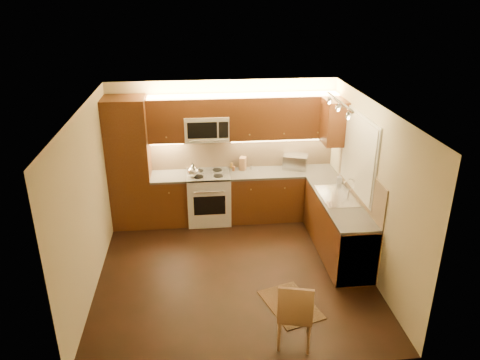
{
  "coord_description": "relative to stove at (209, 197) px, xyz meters",
  "views": [
    {
      "loc": [
        -0.52,
        -5.87,
        3.99
      ],
      "look_at": [
        0.15,
        0.55,
        1.25
      ],
      "focal_mm": 34.46,
      "sensor_mm": 36.0,
      "label": 1
    }
  ],
  "objects": [
    {
      "name": "spice_jar_a",
      "position": [
        0.44,
        0.26,
        0.48
      ],
      "size": [
        0.05,
        0.05,
        0.09
      ],
      "primitive_type": "cylinder",
      "rotation": [
        0.0,
        0.0,
        -0.01
      ],
      "color": "silver",
      "rests_on": "counter_back_right"
    },
    {
      "name": "dining_chair",
      "position": [
        0.88,
        -3.26,
        -0.01
      ],
      "size": [
        0.48,
        0.48,
        0.91
      ],
      "primitive_type": null,
      "rotation": [
        0.0,
        0.0,
        -0.24
      ],
      "color": "olive",
      "rests_on": "floor"
    },
    {
      "name": "spice_jar_c",
      "position": [
        0.78,
        0.16,
        0.48
      ],
      "size": [
        0.05,
        0.05,
        0.08
      ],
      "primitive_type": "cylinder",
      "rotation": [
        0.0,
        0.0,
        -0.33
      ],
      "color": "silver",
      "rests_on": "counter_back_right"
    },
    {
      "name": "upper_cab_bridge",
      "position": [
        0.0,
        0.15,
        1.63
      ],
      "size": [
        0.76,
        0.35,
        0.31
      ],
      "primitive_type": "cube",
      "color": "#49210F",
      "rests_on": "wall_back"
    },
    {
      "name": "counter_back_right",
      "position": [
        1.34,
        0.02,
        0.42
      ],
      "size": [
        1.92,
        0.6,
        0.04
      ],
      "primitive_type": "cube",
      "color": "#3D3A38",
      "rests_on": "base_cab_back_right"
    },
    {
      "name": "base_cab_back_right",
      "position": [
        1.34,
        0.02,
        -0.03
      ],
      "size": [
        1.92,
        0.6,
        0.86
      ],
      "primitive_type": "cube",
      "color": "#49210F",
      "rests_on": "floor"
    },
    {
      "name": "knife_block",
      "position": [
        0.64,
        0.19,
        0.55
      ],
      "size": [
        0.15,
        0.19,
        0.23
      ],
      "primitive_type": "cube",
      "rotation": [
        0.0,
        0.0,
        -0.31
      ],
      "color": "olive",
      "rests_on": "counter_back_right"
    },
    {
      "name": "upper_cab_back_left",
      "position": [
        -0.69,
        0.15,
        1.42
      ],
      "size": [
        0.62,
        0.35,
        0.75
      ],
      "primitive_type": "cube",
      "color": "#49210F",
      "rests_on": "wall_back"
    },
    {
      "name": "stove",
      "position": [
        0.0,
        0.0,
        0.0
      ],
      "size": [
        0.76,
        0.65,
        0.92
      ],
      "primitive_type": null,
      "color": "silver",
      "rests_on": "floor"
    },
    {
      "name": "toaster_oven",
      "position": [
        1.59,
        0.15,
        0.57
      ],
      "size": [
        0.51,
        0.44,
        0.26
      ],
      "primitive_type": "cube",
      "rotation": [
        0.0,
        0.0,
        -0.33
      ],
      "color": "silver",
      "rests_on": "counter_back_right"
    },
    {
      "name": "rug",
      "position": [
        0.99,
        -2.58,
        -0.45
      ],
      "size": [
        0.82,
        1.01,
        0.01
      ],
      "primitive_type": "cube",
      "rotation": [
        0.0,
        0.0,
        0.31
      ],
      "color": "black",
      "rests_on": "floor"
    },
    {
      "name": "floor",
      "position": [
        0.3,
        -1.68,
        -0.46
      ],
      "size": [
        4.0,
        4.0,
        0.01
      ],
      "primitive_type": "cube",
      "color": "black",
      "rests_on": "ground"
    },
    {
      "name": "kettle",
      "position": [
        -0.26,
        -0.12,
        0.58
      ],
      "size": [
        0.26,
        0.26,
        0.25
      ],
      "primitive_type": null,
      "rotation": [
        0.0,
        0.0,
        0.25
      ],
      "color": "silver",
      "rests_on": "stove"
    },
    {
      "name": "ceiling",
      "position": [
        0.3,
        -1.68,
        2.04
      ],
      "size": [
        4.0,
        4.0,
        0.01
      ],
      "primitive_type": "cube",
      "color": "beige",
      "rests_on": "ground"
    },
    {
      "name": "wall_right",
      "position": [
        2.3,
        -1.68,
        0.79
      ],
      "size": [
        0.01,
        4.0,
        2.5
      ],
      "primitive_type": "cube",
      "color": "#C4B78F",
      "rests_on": "ground"
    },
    {
      "name": "wall_left",
      "position": [
        -1.7,
        -1.68,
        0.79
      ],
      "size": [
        0.01,
        4.0,
        2.5
      ],
      "primitive_type": "cube",
      "color": "#C4B78F",
      "rests_on": "ground"
    },
    {
      "name": "wall_front",
      "position": [
        0.3,
        -3.67,
        0.79
      ],
      "size": [
        4.0,
        0.01,
        2.5
      ],
      "primitive_type": "cube",
      "color": "#C4B78F",
      "rests_on": "ground"
    },
    {
      "name": "base_cab_back_left",
      "position": [
        -0.69,
        0.02,
        -0.03
      ],
      "size": [
        0.62,
        0.6,
        0.86
      ],
      "primitive_type": "cube",
      "color": "#49210F",
      "rests_on": "floor"
    },
    {
      "name": "backsplash_back",
      "position": [
        0.65,
        0.31,
        0.74
      ],
      "size": [
        3.3,
        0.02,
        0.6
      ],
      "primitive_type": "cube",
      "color": "tan",
      "rests_on": "wall_back"
    },
    {
      "name": "upper_cab_right_corner",
      "position": [
        2.12,
        -0.28,
        1.42
      ],
      "size": [
        0.35,
        0.5,
        0.75
      ],
      "primitive_type": "cube",
      "color": "#49210F",
      "rests_on": "wall_right"
    },
    {
      "name": "upper_cab_back_right",
      "position": [
        1.34,
        0.15,
        1.42
      ],
      "size": [
        1.92,
        0.35,
        0.75
      ],
      "primitive_type": "cube",
      "color": "#49210F",
      "rests_on": "wall_back"
    },
    {
      "name": "wall_back",
      "position": [
        0.3,
        0.32,
        0.79
      ],
      "size": [
        4.0,
        0.01,
        2.5
      ],
      "primitive_type": "cube",
      "color": "#C4B78F",
      "rests_on": "ground"
    },
    {
      "name": "sink",
      "position": [
        2.0,
        -1.12,
        0.52
      ],
      "size": [
        0.52,
        0.86,
        0.15
      ],
      "primitive_type": null,
      "color": "silver",
      "rests_on": "counter_right"
    },
    {
      "name": "track_light_bar",
      "position": [
        1.85,
        -1.27,
        2.0
      ],
      "size": [
        0.04,
        1.2,
        0.03
      ],
      "primitive_type": "cube",
      "color": "silver",
      "rests_on": "ceiling"
    },
    {
      "name": "spice_jar_d",
      "position": [
        0.46,
        0.13,
        0.48
      ],
      "size": [
        0.06,
        0.06,
        0.09
      ],
      "primitive_type": "cylinder",
      "rotation": [
        0.0,
        0.0,
        0.4
      ],
      "color": "brown",
      "rests_on": "counter_back_right"
    },
    {
      "name": "window_frame",
      "position": [
        2.29,
        -1.12,
        1.14
      ],
      "size": [
        0.03,
        1.44,
        1.24
      ],
      "primitive_type": "cube",
      "color": "silver",
      "rests_on": "wall_right"
    },
    {
      "name": "soap_bottle",
      "position": [
        2.19,
        -0.62,
        0.53
      ],
      "size": [
        0.09,
        0.09,
        0.17
      ],
      "primitive_type": "imported",
      "rotation": [
        0.0,
        0.0,
        -0.14
      ],
      "color": "silver",
      "rests_on": "counter_right"
    },
    {
      "name": "counter_back_left",
      "position": [
        -0.69,
        0.02,
        0.42
      ],
      "size": [
        0.62,
        0.6,
        0.04
      ],
      "primitive_type": "cube",
      "color": "#3D3A38",
      "rests_on": "base_cab_back_left"
    },
    {
      "name": "backsplash_right",
      "position": [
        2.29,
        -1.28,
        0.74
      ],
      "size": [
        0.02,
        2.0,
        0.6
      ],
      "primitive_type": "cube",
      "color": "tan",
      "rests_on": "wall_right"
    },
    {
      "name": "counter_right",
      "position": [
        2.0,
        -1.28,
        0.42
      ],
      "size": [
        0.6,
        2.0,
        0.04
      ],
      "primitive_type": "cube",
      "color": "#3D3A38",
      "rests_on": "base_cab_right"
    },
    {
      "name": "faucet",
      "position": [
        2.18,
        -1.12,
        0.59
      ],
      "size": [
        0.2,
        0.04,
        0.3
      ],
      "primitive_type": null,
      "color": "silver",
      "rests_on": "counter_right"
    },
    {
      "name": "pantry",
      "position": [
        -1.35,
        0.02,
        0.69
      ],
      "size": [
        0.7,
        0.6,
        2.3
      ],
      "primitive_type": "cube",
      "color": "#49210F",
      "rests_on": "floor"
    },
    {
      "name": "dishwasher",
      "position": [
        2.0,
        -1.98,
        -0.03
      ],
      "size": [
        0.58,
        0.6,
        0.84
      ],
      "primitive_type": "cube",
      "color": "silver",
      "rests_on": "floor"
    },
    {
      "name": "spice_jar_b",
      "position": [
        0.44,
        0.26,
        0.49
      ],
      "size": [
        0.06,
        0.06,
        0.1
      ],
      "primitive_type": "cylinder",
      "rotation": [
        0.0,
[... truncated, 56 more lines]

